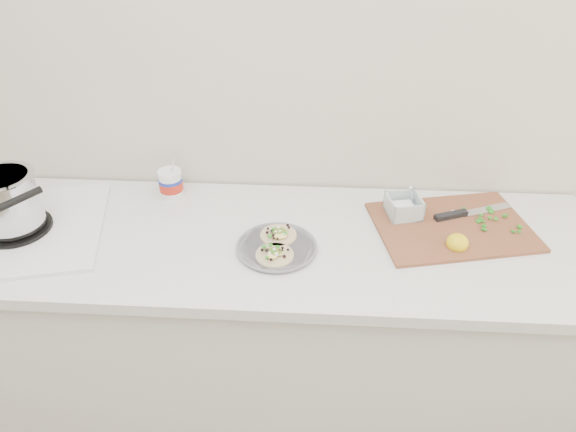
# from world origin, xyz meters

# --- Properties ---
(counter) EXTENTS (2.44, 0.66, 0.90)m
(counter) POSITION_xyz_m (0.00, 1.43, 0.45)
(counter) COLOR silver
(counter) RESTS_ON ground
(stove) EXTENTS (0.64, 0.61, 0.26)m
(stove) POSITION_xyz_m (-0.71, 1.39, 0.99)
(stove) COLOR silver
(stove) RESTS_ON counter
(taco_plate) EXTENTS (0.26, 0.26, 0.04)m
(taco_plate) POSITION_xyz_m (0.15, 1.35, 0.92)
(taco_plate) COLOR slate
(taco_plate) RESTS_ON counter
(tub) EXTENTS (0.09, 0.09, 0.20)m
(tub) POSITION_xyz_m (-0.25, 1.65, 0.96)
(tub) COLOR white
(tub) RESTS_ON counter
(cutboard) EXTENTS (0.57, 0.45, 0.08)m
(cutboard) POSITION_xyz_m (0.72, 1.51, 0.92)
(cutboard) COLOR brown
(cutboard) RESTS_ON counter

